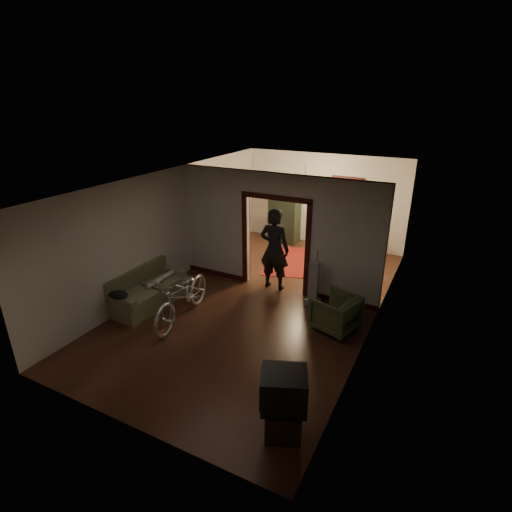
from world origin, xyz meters
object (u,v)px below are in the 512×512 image
Objects in this scene: armchair at (335,313)px; person at (274,249)px; desk at (349,242)px; bicycle at (183,296)px; sofa at (148,288)px; locker at (285,214)px.

person is at bearing -103.95° from armchair.
desk is (-0.82, 4.10, 0.02)m from armchair.
bicycle is 3.13m from armchair.
sofa reaches higher than desk.
locker reaches higher than sofa.
sofa is 0.98× the size of locker.
sofa is 5.95m from desk.
sofa is 1.74× the size of desk.
person reaches higher than sofa.
armchair is (4.00, 0.93, -0.05)m from sofa.
person reaches higher than armchair.
locker is at bearing -71.73° from person.
desk is (3.18, 5.03, -0.03)m from sofa.
person is (2.12, 2.06, 0.59)m from sofa.
desk is at bearing -5.05° from locker.
sofa is at bearing 43.23° from person.
person is at bearing -92.76° from desk.
desk is (1.06, 2.96, -0.62)m from person.
bicycle is 1.04× the size of person.
locker is at bearing 81.77° from sofa.
locker is 2.22m from desk.
armchair is 0.40× the size of person.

